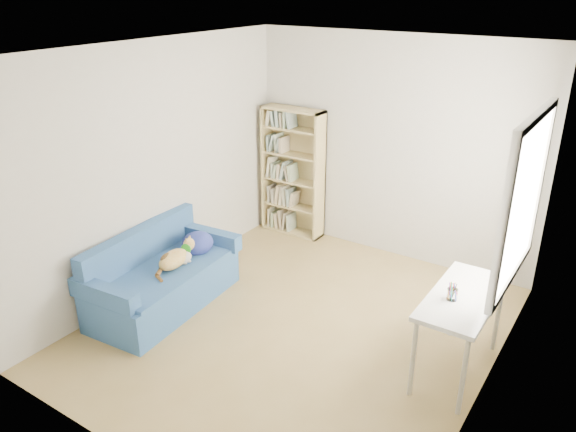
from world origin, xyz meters
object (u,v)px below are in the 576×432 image
object	(u,v)px
sofa	(163,277)
bookshelf	(293,177)
desk	(462,304)
pen_cup	(452,293)

from	to	relation	value
sofa	bookshelf	size ratio (longest dim) A/B	1.00
desk	pen_cup	distance (m)	0.20
desk	pen_cup	xyz separation A→B (m)	(-0.06, -0.12, 0.14)
bookshelf	desk	xyz separation A→B (m)	(2.73, -1.66, -0.10)
sofa	desk	xyz separation A→B (m)	(2.86, 0.59, 0.36)
sofa	desk	world-z (taller)	sofa
sofa	pen_cup	size ratio (longest dim) A/B	10.28
pen_cup	desk	bearing A→B (deg)	63.22
bookshelf	desk	size ratio (longest dim) A/B	1.52
desk	pen_cup	world-z (taller)	pen_cup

